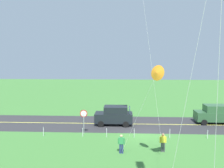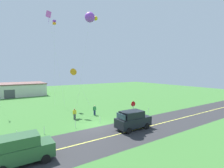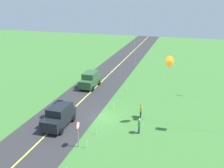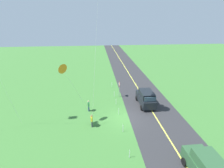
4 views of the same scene
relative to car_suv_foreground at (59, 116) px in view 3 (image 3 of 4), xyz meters
The scene contains 15 objects.
ground_plane 4.86m from the car_suv_foreground, 130.56° to the left, with size 120.00×120.00×0.10m, color #3D7533.
asphalt_road 3.30m from the car_suv_foreground, behind, with size 120.00×7.00×0.00m, color #2D2D30.
road_centre_stripe 3.30m from the car_suv_foreground, behind, with size 120.00×0.16×0.00m, color #E5E04C.
car_suv_foreground is the anchor object (origin of this frame).
car_parked_west_near 12.16m from the car_suv_foreground, behind, with size 4.40×2.12×2.24m.
stop_sign 4.66m from the car_suv_foreground, 48.87° to the left, with size 0.76×0.08×2.56m.
person_adult_near 8.92m from the car_suv_foreground, 119.60° to the left, with size 0.58×0.22×1.60m.
person_adult_companion 8.30m from the car_suv_foreground, 96.19° to the left, with size 0.58×0.22×1.60m.
kite_blue_mid 12.51m from the car_suv_foreground, 107.55° to the left, with size 3.00×2.89×7.45m.
fence_post_0 12.81m from the car_suv_foreground, 160.47° to the left, with size 0.05×0.05×0.90m, color silver.
fence_post_1 10.31m from the car_suv_foreground, 155.43° to the left, with size 0.05×0.05×0.90m, color silver.
fence_post_2 7.14m from the car_suv_foreground, 142.99° to the left, with size 0.05×0.05×0.90m, color silver.
fence_post_3 4.84m from the car_suv_foreground, 116.70° to the left, with size 0.05×0.05×0.90m, color silver.
fence_post_4 4.38m from the car_suv_foreground, 81.95° to the left, with size 0.05×0.05×0.90m, color silver.
fence_post_5 5.29m from the car_suv_foreground, 54.68° to the left, with size 0.05×0.05×0.90m, color silver.
Camera 3 is at (24.47, 8.50, 13.06)m, focal length 41.21 mm.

